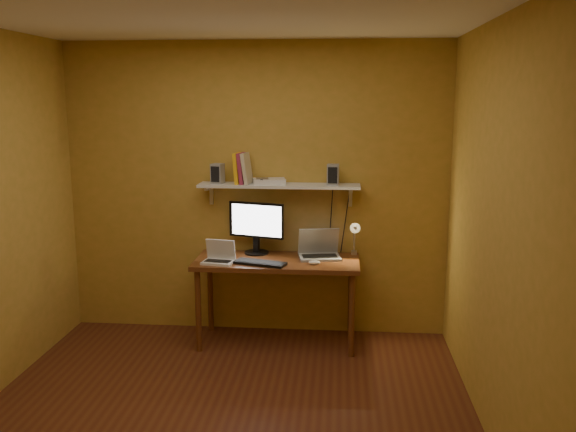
# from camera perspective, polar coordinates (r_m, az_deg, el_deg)

# --- Properties ---
(room) EXTENTS (3.44, 3.24, 2.64)m
(room) POSITION_cam_1_polar(r_m,az_deg,el_deg) (3.89, -6.27, -1.06)
(room) COLOR #5B2D17
(room) RESTS_ON ground
(desk) EXTENTS (1.40, 0.60, 0.75)m
(desk) POSITION_cam_1_polar(r_m,az_deg,el_deg) (5.24, -1.03, -5.00)
(desk) COLOR #613017
(desk) RESTS_ON ground
(wall_shelf) EXTENTS (1.40, 0.25, 0.21)m
(wall_shelf) POSITION_cam_1_polar(r_m,az_deg,el_deg) (5.29, -0.84, 2.84)
(wall_shelf) COLOR silver
(wall_shelf) RESTS_ON room
(monitor) EXTENTS (0.50, 0.26, 0.46)m
(monitor) POSITION_cam_1_polar(r_m,az_deg,el_deg) (5.37, -2.99, -0.85)
(monitor) COLOR black
(monitor) RESTS_ON desk
(laptop) EXTENTS (0.39, 0.31, 0.25)m
(laptop) POSITION_cam_1_polar(r_m,az_deg,el_deg) (5.28, 2.93, -3.17)
(laptop) COLOR gray
(laptop) RESTS_ON desk
(netbook) EXTENTS (0.28, 0.22, 0.19)m
(netbook) POSITION_cam_1_polar(r_m,az_deg,el_deg) (5.15, -6.45, -3.77)
(netbook) COLOR white
(netbook) RESTS_ON desk
(keyboard) EXTENTS (0.45, 0.26, 0.02)m
(keyboard) POSITION_cam_1_polar(r_m,az_deg,el_deg) (5.07, -2.61, -4.41)
(keyboard) COLOR black
(keyboard) RESTS_ON desk
(mouse) EXTENTS (0.10, 0.07, 0.03)m
(mouse) POSITION_cam_1_polar(r_m,az_deg,el_deg) (5.07, 2.50, -4.36)
(mouse) COLOR white
(mouse) RESTS_ON desk
(desk_lamp) EXTENTS (0.09, 0.23, 0.38)m
(desk_lamp) POSITION_cam_1_polar(r_m,az_deg,el_deg) (5.27, 6.27, -1.69)
(desk_lamp) COLOR silver
(desk_lamp) RESTS_ON desk
(speaker_left) EXTENTS (0.12, 0.12, 0.17)m
(speaker_left) POSITION_cam_1_polar(r_m,az_deg,el_deg) (5.34, -6.60, 3.96)
(speaker_left) COLOR gray
(speaker_left) RESTS_ON wall_shelf
(speaker_right) EXTENTS (0.10, 0.10, 0.18)m
(speaker_right) POSITION_cam_1_polar(r_m,az_deg,el_deg) (5.24, 4.23, 3.89)
(speaker_right) COLOR gray
(speaker_right) RESTS_ON wall_shelf
(books) EXTENTS (0.16, 0.19, 0.27)m
(books) POSITION_cam_1_polar(r_m,az_deg,el_deg) (5.31, -4.29, 4.48)
(books) COLOR gold
(books) RESTS_ON wall_shelf
(shelf_camera) EXTENTS (0.11, 0.05, 0.06)m
(shelf_camera) POSITION_cam_1_polar(r_m,az_deg,el_deg) (5.23, -2.45, 3.27)
(shelf_camera) COLOR silver
(shelf_camera) RESTS_ON wall_shelf
(router) EXTENTS (0.31, 0.23, 0.05)m
(router) POSITION_cam_1_polar(r_m,az_deg,el_deg) (5.30, -1.77, 3.28)
(router) COLOR white
(router) RESTS_ON wall_shelf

